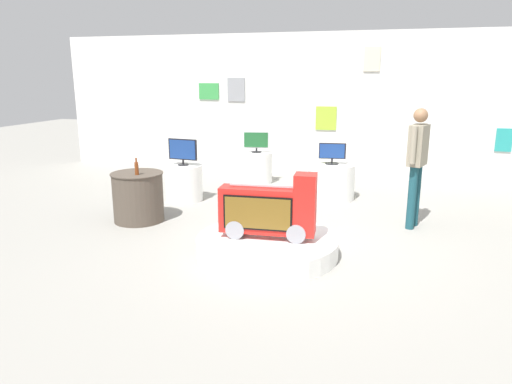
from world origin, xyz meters
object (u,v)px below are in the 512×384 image
object	(u,v)px
novelty_firetruck_tv	(269,211)
tv_on_right_rear	(256,141)
tv_on_center_rear	(332,153)
main_display_pedestal	(267,246)
display_pedestal_right_rear	(256,168)
tv_on_left_rear	(183,151)
display_pedestal_left_rear	(184,183)
shopper_browsing_near_truck	(417,159)
display_pedestal_center_rear	(331,181)
side_table_round	(138,196)
bottle_on_side_table	(137,168)

from	to	relation	value
novelty_firetruck_tv	tv_on_right_rear	xyz separation A→B (m)	(-1.21, 3.90, 0.31)
novelty_firetruck_tv	tv_on_center_rear	world-z (taller)	novelty_firetruck_tv
main_display_pedestal	tv_on_right_rear	distance (m)	4.14
display_pedestal_right_rear	tv_on_left_rear	bearing A→B (deg)	-117.16
display_pedestal_left_rear	shopper_browsing_near_truck	distance (m)	3.98
main_display_pedestal	display_pedestal_left_rear	world-z (taller)	display_pedestal_left_rear
display_pedestal_right_rear	display_pedestal_center_rear	bearing A→B (deg)	-28.84
tv_on_left_rear	display_pedestal_right_rear	bearing A→B (deg)	62.84
main_display_pedestal	display_pedestal_center_rear	size ratio (longest dim) A/B	2.10
display_pedestal_center_rear	side_table_round	size ratio (longest dim) A/B	1.06
novelty_firetruck_tv	side_table_round	distance (m)	2.44
novelty_firetruck_tv	side_table_round	xyz separation A→B (m)	(-2.27, 0.87, -0.18)
shopper_browsing_near_truck	side_table_round	bearing A→B (deg)	-169.13
display_pedestal_center_rear	tv_on_right_rear	distance (m)	1.96
novelty_firetruck_tv	display_pedestal_right_rear	xyz separation A→B (m)	(-1.21, 3.90, -0.25)
display_pedestal_right_rear	shopper_browsing_near_truck	distance (m)	3.82
tv_on_right_rear	side_table_round	world-z (taller)	tv_on_right_rear
display_pedestal_center_rear	bottle_on_side_table	size ratio (longest dim) A/B	3.31
tv_on_right_rear	side_table_round	bearing A→B (deg)	-109.28
display_pedestal_left_rear	side_table_round	world-z (taller)	side_table_round
tv_on_center_rear	novelty_firetruck_tv	bearing A→B (deg)	-98.31
shopper_browsing_near_truck	display_pedestal_right_rear	bearing A→B (deg)	143.05
tv_on_center_rear	side_table_round	world-z (taller)	tv_on_center_rear
tv_on_left_rear	shopper_browsing_near_truck	distance (m)	3.92
display_pedestal_center_rear	shopper_browsing_near_truck	world-z (taller)	shopper_browsing_near_truck
tv_on_right_rear	shopper_browsing_near_truck	size ratio (longest dim) A/B	0.30
main_display_pedestal	display_pedestal_center_rear	distance (m)	3.03
novelty_firetruck_tv	bottle_on_side_table	world-z (taller)	novelty_firetruck_tv
tv_on_left_rear	display_pedestal_center_rear	distance (m)	2.72
tv_on_left_rear	tv_on_right_rear	size ratio (longest dim) A/B	1.04
main_display_pedestal	display_pedestal_center_rear	xyz separation A→B (m)	(0.46, 2.99, 0.20)
tv_on_left_rear	bottle_on_side_table	xyz separation A→B (m)	(-0.10, -1.44, -0.04)
tv_on_right_rear	main_display_pedestal	bearing A→B (deg)	-72.97
display_pedestal_right_rear	tv_on_right_rear	xyz separation A→B (m)	(-0.00, -0.00, 0.56)
novelty_firetruck_tv	display_pedestal_left_rear	size ratio (longest dim) A/B	1.81
tv_on_left_rear	tv_on_right_rear	bearing A→B (deg)	62.80
display_pedestal_left_rear	tv_on_center_rear	distance (m)	2.71
shopper_browsing_near_truck	bottle_on_side_table	bearing A→B (deg)	-167.17
side_table_round	shopper_browsing_near_truck	world-z (taller)	shopper_browsing_near_truck
display_pedestal_center_rear	tv_on_left_rear	bearing A→B (deg)	-162.24
main_display_pedestal	display_pedestal_right_rear	xyz separation A→B (m)	(-1.19, 3.90, 0.20)
display_pedestal_center_rear	side_table_round	bearing A→B (deg)	-141.90
display_pedestal_left_rear	tv_on_left_rear	size ratio (longest dim) A/B	1.19
tv_on_right_rear	display_pedestal_center_rear	bearing A→B (deg)	-28.72
tv_on_center_rear	shopper_browsing_near_truck	world-z (taller)	shopper_browsing_near_truck
main_display_pedestal	tv_on_right_rear	world-z (taller)	tv_on_right_rear
novelty_firetruck_tv	tv_on_right_rear	world-z (taller)	tv_on_right_rear
novelty_firetruck_tv	display_pedestal_right_rear	world-z (taller)	novelty_firetruck_tv
tv_on_left_rear	shopper_browsing_near_truck	size ratio (longest dim) A/B	0.32
tv_on_center_rear	display_pedestal_right_rear	xyz separation A→B (m)	(-1.65, 0.91, -0.52)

